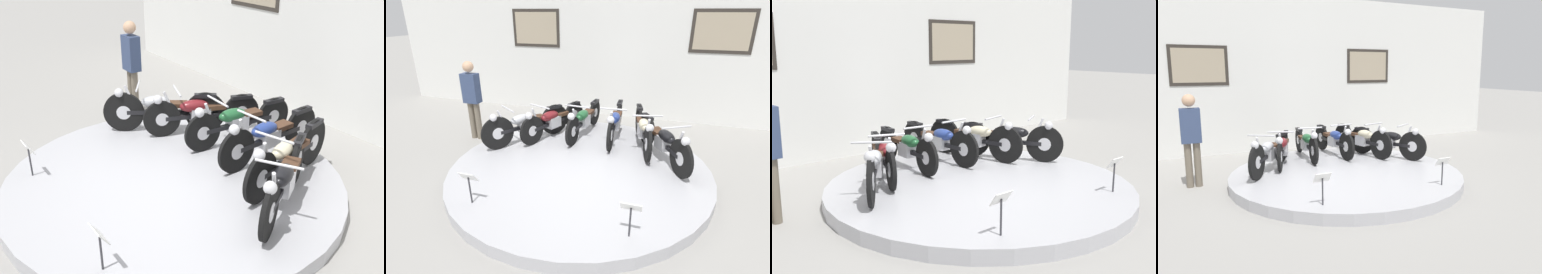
{
  "view_description": "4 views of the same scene",
  "coord_description": "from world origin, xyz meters",
  "views": [
    {
      "loc": [
        4.55,
        -2.87,
        3.32
      ],
      "look_at": [
        0.26,
        0.12,
        0.87
      ],
      "focal_mm": 42.0,
      "sensor_mm": 36.0,
      "label": 1
    },
    {
      "loc": [
        1.45,
        -4.59,
        2.79
      ],
      "look_at": [
        -0.14,
        0.33,
        0.6
      ],
      "focal_mm": 28.0,
      "sensor_mm": 36.0,
      "label": 2
    },
    {
      "loc": [
        -4.5,
        -4.82,
        2.26
      ],
      "look_at": [
        -0.17,
        0.16,
        0.91
      ],
      "focal_mm": 42.0,
      "sensor_mm": 36.0,
      "label": 3
    },
    {
      "loc": [
        -3.15,
        -6.66,
        2.25
      ],
      "look_at": [
        0.08,
        -0.01,
        0.9
      ],
      "focal_mm": 35.0,
      "sensor_mm": 36.0,
      "label": 4
    }
  ],
  "objects": [
    {
      "name": "ground_plane",
      "position": [
        0.0,
        0.0,
        0.0
      ],
      "size": [
        60.0,
        60.0,
        0.0
      ],
      "primitive_type": "plane",
      "color": "gray"
    },
    {
      "name": "display_platform",
      "position": [
        0.0,
        0.0,
        0.1
      ],
      "size": [
        4.62,
        4.62,
        0.2
      ],
      "primitive_type": "cylinder",
      "color": "#ADADB2",
      "rests_on": "ground_plane"
    },
    {
      "name": "back_wall",
      "position": [
        0.0,
        3.62,
        2.12
      ],
      "size": [
        14.0,
        0.22,
        4.23
      ],
      "color": "silver",
      "rests_on": "ground_plane"
    },
    {
      "name": "motorcycle_silver",
      "position": [
        -1.4,
        0.68,
        0.6
      ],
      "size": [
        1.2,
        1.7,
        0.81
      ],
      "color": "black",
      "rests_on": "display_platform"
    },
    {
      "name": "motorcycle_maroon",
      "position": [
        -0.98,
        1.15,
        0.57
      ],
      "size": [
        0.79,
        1.85,
        0.78
      ],
      "color": "black",
      "rests_on": "display_platform"
    },
    {
      "name": "motorcycle_green",
      "position": [
        -0.35,
        1.42,
        0.57
      ],
      "size": [
        0.54,
        1.96,
        0.78
      ],
      "color": "black",
      "rests_on": "display_platform"
    },
    {
      "name": "motorcycle_blue",
      "position": [
        0.35,
        1.42,
        0.58
      ],
      "size": [
        0.54,
        2.0,
        0.8
      ],
      "color": "black",
      "rests_on": "display_platform"
    },
    {
      "name": "motorcycle_cream",
      "position": [
        0.98,
        1.15,
        0.6
      ],
      "size": [
        0.64,
        1.98,
        0.81
      ],
      "color": "black",
      "rests_on": "display_platform"
    },
    {
      "name": "motorcycle_black",
      "position": [
        1.4,
        0.68,
        0.59
      ],
      "size": [
        1.06,
        1.76,
        0.81
      ],
      "color": "black",
      "rests_on": "display_platform"
    },
    {
      "name": "info_placard_front_left",
      "position": [
        -1.15,
        -1.59,
        0.56
      ],
      "size": [
        0.26,
        0.11,
        0.51
      ],
      "color": "#333338",
      "rests_on": "display_platform"
    },
    {
      "name": "info_placard_front_centre",
      "position": [
        1.15,
        -1.59,
        0.56
      ],
      "size": [
        0.26,
        0.11,
        0.51
      ],
      "color": "#333338",
      "rests_on": "display_platform"
    },
    {
      "name": "visitor_standing",
      "position": [
        -2.82,
        0.89,
        1.02
      ],
      "size": [
        0.36,
        0.24,
        1.79
      ],
      "color": "#6B6051",
      "rests_on": "ground_plane"
    }
  ]
}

